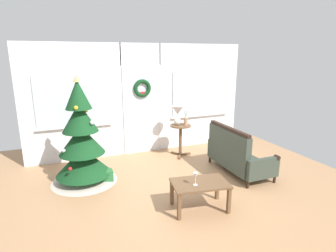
# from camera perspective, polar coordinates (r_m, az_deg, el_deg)

# --- Properties ---
(ground_plane) EXTENTS (6.76, 6.76, 0.00)m
(ground_plane) POSITION_cam_1_polar(r_m,az_deg,el_deg) (5.05, 1.87, -12.59)
(ground_plane) COLOR #AD7F56
(back_wall_with_door) EXTENTS (5.20, 0.19, 2.55)m
(back_wall_with_door) POSITION_cam_1_polar(r_m,az_deg,el_deg) (6.53, -5.49, 5.50)
(back_wall_with_door) COLOR white
(back_wall_with_door) RESTS_ON ground
(christmas_tree) EXTENTS (1.20, 1.20, 1.97)m
(christmas_tree) POSITION_cam_1_polar(r_m,az_deg,el_deg) (5.26, -17.29, -3.84)
(christmas_tree) COLOR #4C331E
(christmas_tree) RESTS_ON ground
(settee_sofa) EXTENTS (0.73, 1.44, 0.96)m
(settee_sofa) POSITION_cam_1_polar(r_m,az_deg,el_deg) (5.67, 13.78, -5.75)
(settee_sofa) COLOR black
(settee_sofa) RESTS_ON ground
(side_table) EXTENTS (0.50, 0.48, 0.74)m
(side_table) POSITION_cam_1_polar(r_m,az_deg,el_deg) (6.38, 2.58, -1.70)
(side_table) COLOR brown
(side_table) RESTS_ON ground
(table_lamp) EXTENTS (0.28, 0.28, 0.44)m
(table_lamp) POSITION_cam_1_polar(r_m,az_deg,el_deg) (6.27, 1.98, 2.74)
(table_lamp) COLOR silver
(table_lamp) RESTS_ON side_table
(flower_vase) EXTENTS (0.11, 0.10, 0.35)m
(flower_vase) POSITION_cam_1_polar(r_m,az_deg,el_deg) (6.28, 3.67, 1.18)
(flower_vase) COLOR tan
(flower_vase) RESTS_ON side_table
(coffee_table) EXTENTS (0.91, 0.65, 0.44)m
(coffee_table) POSITION_cam_1_polar(r_m,az_deg,el_deg) (4.30, 6.56, -12.24)
(coffee_table) COLOR brown
(coffee_table) RESTS_ON ground
(wine_glass) EXTENTS (0.08, 0.08, 0.20)m
(wine_glass) POSITION_cam_1_polar(r_m,az_deg,el_deg) (4.12, 5.69, -10.21)
(wine_glass) COLOR silver
(wine_glass) RESTS_ON coffee_table
(gift_box) EXTENTS (0.21, 0.19, 0.21)m
(gift_box) POSITION_cam_1_polar(r_m,az_deg,el_deg) (5.37, -12.47, -9.93)
(gift_box) COLOR #266633
(gift_box) RESTS_ON ground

